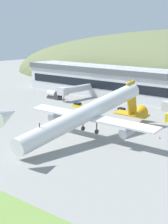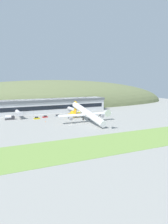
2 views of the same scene
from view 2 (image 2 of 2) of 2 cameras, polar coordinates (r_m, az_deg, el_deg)
ground_plane at (r=141.86m, az=-3.32°, el=-3.08°), size 392.83×392.83×0.00m
grass_strip_foreground at (r=100.65m, az=7.12°, el=-8.00°), size 353.55×28.50×0.08m
hill_backdrop at (r=239.43m, az=-8.15°, el=1.63°), size 295.90×81.54×55.48m
terminal_building at (r=188.13m, az=-11.00°, el=1.73°), size 114.87×15.25×11.83m
jetway_0 at (r=168.36m, az=-16.69°, el=-0.20°), size 3.38×16.69×5.43m
jetway_1 at (r=180.65m, az=-3.03°, el=0.73°), size 3.38×15.36×5.43m
cargo_airplane at (r=144.90m, az=0.74°, el=-0.36°), size 38.86×52.11×12.67m
service_car_0 at (r=166.89m, az=-10.14°, el=-1.22°), size 4.02×1.82×1.46m
service_car_1 at (r=161.53m, az=-12.25°, el=-1.57°), size 4.12×1.96×1.70m
service_car_2 at (r=191.60m, az=6.29°, el=0.11°), size 3.63×1.91×1.42m
service_car_3 at (r=168.58m, az=-7.01°, el=-1.02°), size 4.13×1.99×1.70m
fuel_truck at (r=175.73m, az=-0.71°, el=-0.27°), size 6.87×2.98×3.39m
box_truck at (r=164.09m, az=-18.85°, el=-1.39°), size 6.74×2.58×3.20m
traffic_cone_0 at (r=150.20m, az=-10.06°, el=-2.43°), size 0.52×0.52×0.58m
traffic_cone_1 at (r=162.53m, az=3.15°, el=-1.48°), size 0.52×0.52×0.58m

